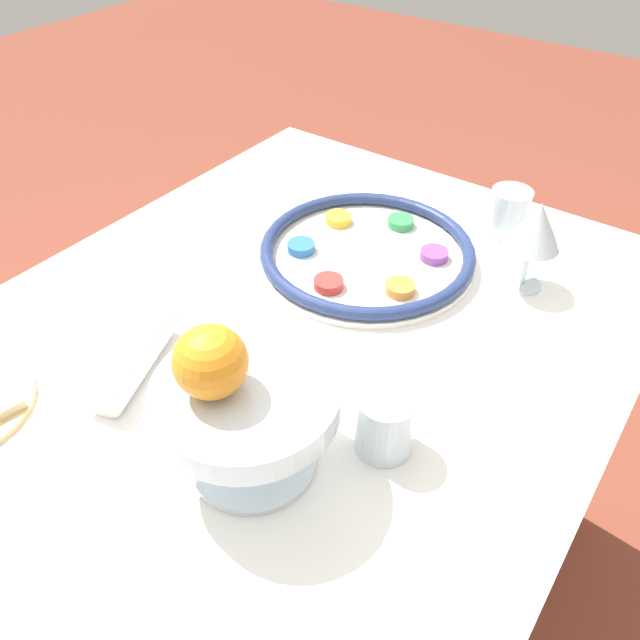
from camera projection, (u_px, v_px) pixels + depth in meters
name	position (u px, v px, depth m)	size (l,w,h in m)	color
ground_plane	(289.00, 606.00, 1.30)	(8.00, 8.00, 0.00)	brown
dining_table	(283.00, 506.00, 1.06)	(1.14, 0.83, 0.74)	white
seder_plate	(367.00, 252.00, 0.97)	(0.33, 0.33, 0.03)	silver
wine_glass	(536.00, 227.00, 0.86)	(0.08, 0.08, 0.14)	silver
fruit_stand	(248.00, 406.00, 0.63)	(0.19, 0.19, 0.12)	silver
orange_fruit	(210.00, 362.00, 0.58)	(0.07, 0.07, 0.07)	orange
napkin_roll	(134.00, 357.00, 0.77)	(0.17, 0.11, 0.05)	white
cup_near	(508.00, 212.00, 1.01)	(0.07, 0.07, 0.08)	silver
cup_mid	(385.00, 423.00, 0.68)	(0.07, 0.07, 0.08)	silver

